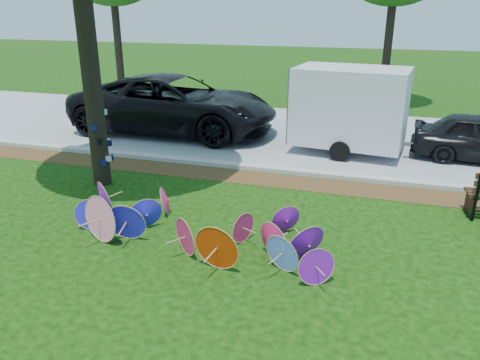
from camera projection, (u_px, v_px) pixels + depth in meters
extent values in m
plane|color=black|center=(181.00, 262.00, 8.38)|extent=(90.00, 90.00, 0.00)
cube|color=#472D16|center=(250.00, 178.00, 12.40)|extent=(90.00, 1.00, 0.01)
cube|color=#B7B5AD|center=(257.00, 168.00, 13.00)|extent=(90.00, 0.30, 0.12)
cube|color=gray|center=(287.00, 133.00, 16.73)|extent=(90.00, 8.00, 0.01)
cylinder|color=black|center=(90.00, 63.00, 10.96)|extent=(0.44, 0.44, 6.07)
cone|color=#2D26E0|center=(127.00, 221.00, 9.03)|extent=(0.83, 0.38, 0.81)
cone|color=#D5225E|center=(187.00, 236.00, 8.51)|extent=(0.65, 0.58, 0.73)
cone|color=#D5225E|center=(242.00, 227.00, 8.99)|extent=(0.34, 0.59, 0.61)
cone|color=red|center=(218.00, 247.00, 8.02)|extent=(0.87, 0.35, 0.86)
cone|color=purple|center=(287.00, 220.00, 9.31)|extent=(0.61, 0.52, 0.61)
cone|color=#2D26E0|center=(146.00, 214.00, 9.49)|extent=(0.65, 0.59, 0.68)
cone|color=purple|center=(308.00, 243.00, 8.27)|extent=(0.76, 0.76, 0.74)
cone|color=#2D26E0|center=(91.00, 214.00, 9.51)|extent=(0.67, 0.39, 0.66)
cone|color=#D5225E|center=(271.00, 241.00, 8.36)|extent=(0.68, 0.55, 0.72)
cone|color=#D5225E|center=(167.00, 200.00, 10.19)|extent=(0.45, 0.67, 0.62)
cone|color=purple|center=(315.00, 266.00, 7.64)|extent=(0.64, 0.48, 0.65)
cone|color=pink|center=(103.00, 218.00, 9.00)|extent=(0.94, 0.51, 0.94)
cone|color=purple|center=(103.00, 199.00, 10.07)|extent=(0.78, 0.71, 0.80)
cone|color=#6C88FF|center=(284.00, 252.00, 7.98)|extent=(0.72, 0.49, 0.71)
imported|color=black|center=(174.00, 104.00, 16.48)|extent=(7.25, 3.39, 2.01)
cube|color=silver|center=(350.00, 106.00, 14.10)|extent=(3.46, 2.41, 2.88)
cylinder|color=black|center=(118.00, 44.00, 22.56)|extent=(0.36, 0.36, 5.00)
cylinder|color=black|center=(388.00, 48.00, 20.46)|extent=(0.36, 0.36, 5.00)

